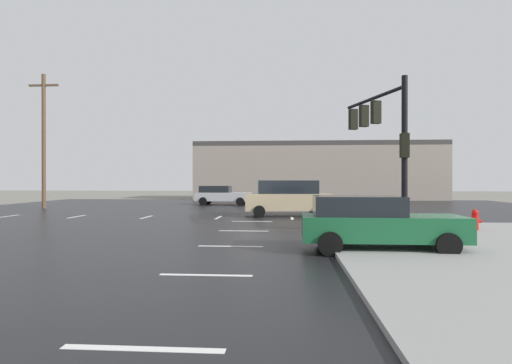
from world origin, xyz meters
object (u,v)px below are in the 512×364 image
fire_hydrant (475,220)px  sedan_green (375,222)px  utility_pole_far (44,139)px  sedan_silver (221,195)px  suv_tan (287,197)px  traffic_signal_mast (383,129)px

fire_hydrant → sedan_green: bearing=-135.7°
fire_hydrant → utility_pole_far: (-24.80, 12.67, 4.55)m
sedan_silver → suv_tan: size_ratio=0.93×
sedan_green → utility_pole_far: bearing=139.8°
traffic_signal_mast → fire_hydrant: size_ratio=7.29×
suv_tan → utility_pole_far: bearing=158.1°
sedan_silver → sedan_green: (7.95, -22.79, 0.00)m
fire_hydrant → sedan_silver: bearing=124.9°
sedan_silver → suv_tan: bearing=-60.7°
fire_hydrant → utility_pole_far: utility_pole_far is taller
sedan_silver → sedan_green: bearing=-68.3°
traffic_signal_mast → utility_pole_far: size_ratio=0.59×
sedan_silver → utility_pole_far: 13.98m
traffic_signal_mast → sedan_silver: traffic_signal_mast is taller
sedan_green → fire_hydrant: bearing=44.8°
sedan_silver → sedan_green: same height
sedan_silver → traffic_signal_mast: bearing=-59.6°
fire_hydrant → sedan_silver: size_ratio=0.17×
sedan_silver → suv_tan: (5.46, -10.80, 0.24)m
traffic_signal_mast → sedan_green: 6.33m
utility_pole_far → fire_hydrant: bearing=-27.1°
sedan_green → utility_pole_far: size_ratio=0.47×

